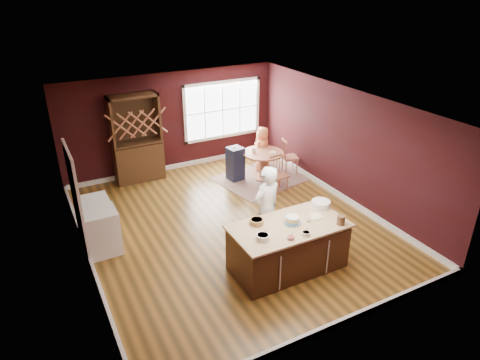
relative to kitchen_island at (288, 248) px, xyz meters
name	(u,v)px	position (x,y,z in m)	size (l,w,h in m)	color
room_shell	(230,169)	(-0.27, 1.83, 0.91)	(7.00, 7.00, 7.00)	brown
window	(222,110)	(1.23, 5.30, 1.06)	(2.36, 0.10, 1.66)	white
doorway	(77,203)	(-3.24, 2.43, 0.59)	(0.08, 1.26, 2.13)	white
kitchen_island	(288,248)	(0.00, 0.00, 0.00)	(2.12, 1.11, 0.92)	#412C1A
dining_table	(263,160)	(1.58, 3.58, 0.10)	(1.09, 1.09, 0.75)	brown
baker	(266,209)	(-0.05, 0.71, 0.46)	(0.65, 0.43, 1.79)	silver
layer_cake	(292,220)	(0.09, 0.03, 0.55)	(0.33, 0.33, 0.14)	silver
bowl_blue	(263,237)	(-0.65, -0.17, 0.53)	(0.23, 0.23, 0.09)	beige
bowl_yellow	(257,222)	(-0.49, 0.31, 0.53)	(0.26, 0.26, 0.10)	olive
bowl_pink	(291,238)	(-0.22, -0.39, 0.51)	(0.13, 0.13, 0.05)	silver
bowl_olive	(306,233)	(0.08, -0.40, 0.51)	(0.15, 0.15, 0.06)	beige
drinking_glass	(309,218)	(0.38, -0.07, 0.56)	(0.08, 0.08, 0.15)	silver
dinner_plate	(315,216)	(0.58, 0.03, 0.49)	(0.26, 0.26, 0.02)	beige
white_tub	(321,204)	(0.91, 0.28, 0.54)	(0.36, 0.36, 0.12)	silver
stoneware_crock	(341,220)	(0.83, -0.41, 0.57)	(0.15, 0.15, 0.18)	brown
rug	(263,178)	(1.58, 3.58, -0.43)	(2.30, 1.77, 0.01)	brown
chair_east	(290,156)	(2.43, 3.56, 0.06)	(0.42, 0.40, 0.99)	brown
chair_south	(279,174)	(1.56, 2.73, 0.03)	(0.40, 0.38, 0.94)	olive
chair_north	(258,151)	(1.89, 4.36, 0.01)	(0.38, 0.36, 0.91)	brown
seated_woman	(262,149)	(1.83, 4.05, 0.19)	(0.62, 0.40, 1.26)	#F2864C
high_chair	(235,163)	(0.90, 3.87, 0.03)	(0.38, 0.38, 0.94)	#1C1E37
toddler	(232,151)	(0.83, 3.93, 0.37)	(0.18, 0.14, 0.26)	#8CA5BF
table_plate	(273,152)	(1.80, 3.44, 0.32)	(0.18, 0.18, 0.01)	beige
table_cup	(254,150)	(1.37, 3.70, 0.36)	(0.12, 0.12, 0.10)	silver
hutch	(136,139)	(-1.35, 5.05, 0.71)	(1.25, 0.52, 2.30)	#422D19
washer	(102,232)	(-2.91, 2.11, 0.01)	(0.62, 0.60, 0.91)	white
dryer	(96,218)	(-2.91, 2.75, 0.00)	(0.60, 0.58, 0.87)	white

